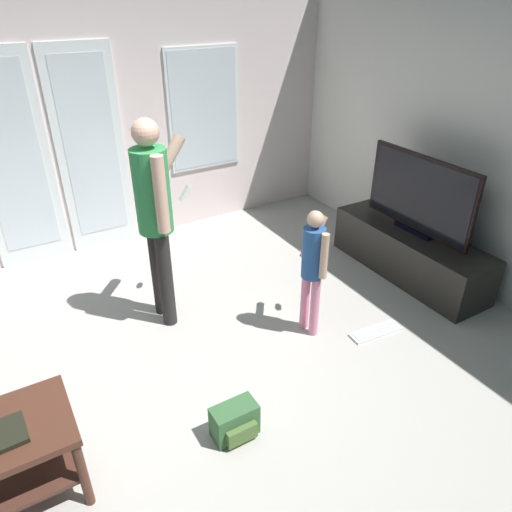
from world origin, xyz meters
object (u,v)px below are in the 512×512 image
person_child (313,263)px  backpack (235,422)px  flat_screen_tv (420,195)px  tv_stand (409,253)px  loose_keyboard (376,332)px  person_adult (155,208)px

person_child → backpack: person_child is taller
flat_screen_tv → tv_stand: bearing=-65.1°
loose_keyboard → backpack: bearing=-168.2°
person_adult → loose_keyboard: bearing=-38.0°
tv_stand → person_adult: bearing=166.7°
loose_keyboard → person_child: bearing=144.7°
backpack → flat_screen_tv: bearing=19.7°
tv_stand → person_child: 1.40m
person_adult → loose_keyboard: 1.98m
person_adult → person_child: size_ratio=1.58×
flat_screen_tv → person_adult: size_ratio=0.70×
tv_stand → person_child: (-1.32, -0.22, 0.40)m
flat_screen_tv → loose_keyboard: 1.31m
person_child → loose_keyboard: size_ratio=2.34×
flat_screen_tv → loose_keyboard: bearing=-148.9°
flat_screen_tv → person_adult: 2.31m
tv_stand → person_adult: (-2.24, 0.53, 0.77)m
tv_stand → backpack: tv_stand is taller
person_adult → person_child: person_adult is taller
backpack → loose_keyboard: size_ratio=0.63×
person_child → backpack: size_ratio=3.73×
person_adult → person_child: bearing=-39.2°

